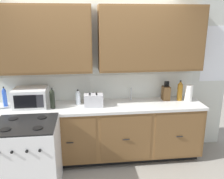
{
  "coord_description": "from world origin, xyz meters",
  "views": [
    {
      "loc": [
        -0.17,
        -3.14,
        2.15
      ],
      "look_at": [
        0.23,
        0.27,
        1.16
      ],
      "focal_mm": 38.74,
      "sensor_mm": 36.0,
      "label": 1
    }
  ],
  "objects_px": {
    "paper_towel_roll": "(189,93)",
    "bottle_dark": "(52,98)",
    "microwave": "(31,98)",
    "bottle_amber": "(180,91)",
    "stove_range": "(28,158)",
    "knife_block": "(166,93)",
    "toaster": "(93,100)",
    "bottle_clear": "(78,97)",
    "bottle_blue": "(5,97)"
  },
  "relations": [
    {
      "from": "bottle_amber",
      "to": "bottle_clear",
      "type": "height_order",
      "value": "bottle_amber"
    },
    {
      "from": "paper_towel_roll",
      "to": "bottle_amber",
      "type": "xyz_separation_m",
      "value": [
        -0.13,
        0.05,
        0.03
      ]
    },
    {
      "from": "bottle_dark",
      "to": "bottle_clear",
      "type": "height_order",
      "value": "bottle_dark"
    },
    {
      "from": "knife_block",
      "to": "bottle_blue",
      "type": "height_order",
      "value": "knife_block"
    },
    {
      "from": "microwave",
      "to": "bottle_amber",
      "type": "relative_size",
      "value": 1.47
    },
    {
      "from": "knife_block",
      "to": "bottle_amber",
      "type": "xyz_separation_m",
      "value": [
        0.21,
        -0.06,
        0.04
      ]
    },
    {
      "from": "stove_range",
      "to": "microwave",
      "type": "bearing_deg",
      "value": 94.7
    },
    {
      "from": "bottle_clear",
      "to": "bottle_blue",
      "type": "bearing_deg",
      "value": 178.07
    },
    {
      "from": "bottle_blue",
      "to": "paper_towel_roll",
      "type": "bearing_deg",
      "value": -1.82
    },
    {
      "from": "microwave",
      "to": "knife_block",
      "type": "distance_m",
      "value": 2.09
    },
    {
      "from": "bottle_clear",
      "to": "toaster",
      "type": "bearing_deg",
      "value": -28.8
    },
    {
      "from": "toaster",
      "to": "bottle_blue",
      "type": "bearing_deg",
      "value": 172.93
    },
    {
      "from": "microwave",
      "to": "paper_towel_roll",
      "type": "xyz_separation_m",
      "value": [
        2.42,
        -0.02,
        -0.01
      ]
    },
    {
      "from": "stove_range",
      "to": "microwave",
      "type": "distance_m",
      "value": 0.9
    },
    {
      "from": "stove_range",
      "to": "paper_towel_roll",
      "type": "bearing_deg",
      "value": 15.8
    },
    {
      "from": "knife_block",
      "to": "bottle_dark",
      "type": "relative_size",
      "value": 1.0
    },
    {
      "from": "toaster",
      "to": "bottle_clear",
      "type": "bearing_deg",
      "value": 151.2
    },
    {
      "from": "toaster",
      "to": "knife_block",
      "type": "xyz_separation_m",
      "value": [
        1.17,
        0.17,
        0.02
      ]
    },
    {
      "from": "microwave",
      "to": "toaster",
      "type": "bearing_deg",
      "value": -5.63
    },
    {
      "from": "microwave",
      "to": "bottle_dark",
      "type": "relative_size",
      "value": 1.55
    },
    {
      "from": "toaster",
      "to": "paper_towel_roll",
      "type": "distance_m",
      "value": 1.51
    },
    {
      "from": "microwave",
      "to": "bottle_dark",
      "type": "distance_m",
      "value": 0.34
    },
    {
      "from": "microwave",
      "to": "knife_block",
      "type": "xyz_separation_m",
      "value": [
        2.09,
        0.08,
        -0.02
      ]
    },
    {
      "from": "bottle_blue",
      "to": "bottle_clear",
      "type": "height_order",
      "value": "bottle_blue"
    },
    {
      "from": "microwave",
      "to": "stove_range",
      "type": "bearing_deg",
      "value": -85.3
    },
    {
      "from": "microwave",
      "to": "bottle_amber",
      "type": "xyz_separation_m",
      "value": [
        2.3,
        0.03,
        0.02
      ]
    },
    {
      "from": "paper_towel_roll",
      "to": "bottle_dark",
      "type": "distance_m",
      "value": 2.1
    },
    {
      "from": "paper_towel_roll",
      "to": "bottle_amber",
      "type": "height_order",
      "value": "bottle_amber"
    },
    {
      "from": "paper_towel_roll",
      "to": "bottle_clear",
      "type": "relative_size",
      "value": 1.14
    },
    {
      "from": "bottle_dark",
      "to": "bottle_clear",
      "type": "distance_m",
      "value": 0.39
    },
    {
      "from": "bottle_blue",
      "to": "bottle_amber",
      "type": "height_order",
      "value": "bottle_amber"
    },
    {
      "from": "bottle_clear",
      "to": "bottle_amber",
      "type": "bearing_deg",
      "value": -0.26
    },
    {
      "from": "bottle_dark",
      "to": "bottle_amber",
      "type": "distance_m",
      "value": 1.98
    },
    {
      "from": "bottle_clear",
      "to": "stove_range",
      "type": "bearing_deg",
      "value": -131.13
    },
    {
      "from": "paper_towel_roll",
      "to": "bottle_dark",
      "type": "height_order",
      "value": "bottle_dark"
    },
    {
      "from": "microwave",
      "to": "toaster",
      "type": "height_order",
      "value": "microwave"
    },
    {
      "from": "stove_range",
      "to": "bottle_clear",
      "type": "distance_m",
      "value": 1.11
    },
    {
      "from": "stove_range",
      "to": "knife_block",
      "type": "distance_m",
      "value": 2.24
    },
    {
      "from": "bottle_amber",
      "to": "bottle_clear",
      "type": "distance_m",
      "value": 1.61
    },
    {
      "from": "paper_towel_roll",
      "to": "toaster",
      "type": "bearing_deg",
      "value": -177.24
    },
    {
      "from": "bottle_dark",
      "to": "microwave",
      "type": "bearing_deg",
      "value": 162.03
    },
    {
      "from": "knife_block",
      "to": "bottle_clear",
      "type": "bearing_deg",
      "value": -178.02
    },
    {
      "from": "knife_block",
      "to": "bottle_amber",
      "type": "distance_m",
      "value": 0.22
    },
    {
      "from": "stove_range",
      "to": "bottle_clear",
      "type": "bearing_deg",
      "value": 48.87
    },
    {
      "from": "bottle_dark",
      "to": "bottle_amber",
      "type": "height_order",
      "value": "bottle_amber"
    },
    {
      "from": "bottle_dark",
      "to": "knife_block",
      "type": "bearing_deg",
      "value": 6.12
    },
    {
      "from": "paper_towel_roll",
      "to": "bottle_amber",
      "type": "bearing_deg",
      "value": 160.37
    },
    {
      "from": "paper_towel_roll",
      "to": "bottle_dark",
      "type": "relative_size",
      "value": 0.84
    },
    {
      "from": "toaster",
      "to": "paper_towel_roll",
      "type": "xyz_separation_m",
      "value": [
        1.51,
        0.07,
        0.03
      ]
    },
    {
      "from": "stove_range",
      "to": "knife_block",
      "type": "relative_size",
      "value": 3.06
    }
  ]
}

